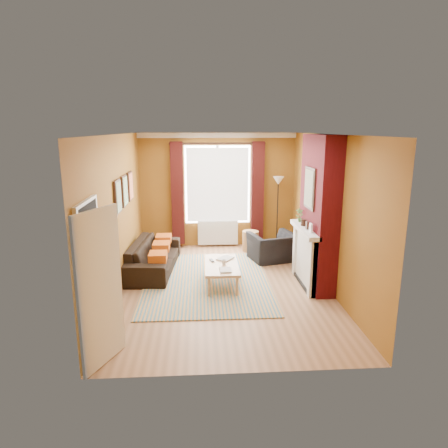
{
  "coord_description": "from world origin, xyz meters",
  "views": [
    {
      "loc": [
        -0.47,
        -7.02,
        2.9
      ],
      "look_at": [
        0.0,
        0.25,
        1.15
      ],
      "focal_mm": 32.0,
      "sensor_mm": 36.0,
      "label": 1
    }
  ],
  "objects_px": {
    "coffee_table": "(222,266)",
    "armchair": "(273,247)",
    "floor_lamp": "(278,192)",
    "wicker_stool": "(250,241)",
    "sofa": "(154,256)"
  },
  "relations": [
    {
      "from": "coffee_table",
      "to": "armchair",
      "type": "bearing_deg",
      "value": 48.54
    },
    {
      "from": "armchair",
      "to": "coffee_table",
      "type": "xyz_separation_m",
      "value": [
        -1.22,
        -1.35,
        0.06
      ]
    },
    {
      "from": "sofa",
      "to": "coffee_table",
      "type": "bearing_deg",
      "value": -118.13
    },
    {
      "from": "armchair",
      "to": "floor_lamp",
      "type": "height_order",
      "value": "floor_lamp"
    },
    {
      "from": "armchair",
      "to": "floor_lamp",
      "type": "relative_size",
      "value": 0.54
    },
    {
      "from": "sofa",
      "to": "wicker_stool",
      "type": "distance_m",
      "value": 2.51
    },
    {
      "from": "armchair",
      "to": "sofa",
      "type": "bearing_deg",
      "value": -5.03
    },
    {
      "from": "coffee_table",
      "to": "wicker_stool",
      "type": "relative_size",
      "value": 2.5
    },
    {
      "from": "wicker_stool",
      "to": "floor_lamp",
      "type": "distance_m",
      "value": 1.35
    },
    {
      "from": "armchair",
      "to": "wicker_stool",
      "type": "bearing_deg",
      "value": -77.61
    },
    {
      "from": "wicker_stool",
      "to": "sofa",
      "type": "bearing_deg",
      "value": -150.73
    },
    {
      "from": "floor_lamp",
      "to": "wicker_stool",
      "type": "bearing_deg",
      "value": -163.87
    },
    {
      "from": "sofa",
      "to": "coffee_table",
      "type": "height_order",
      "value": "sofa"
    },
    {
      "from": "wicker_stool",
      "to": "armchair",
      "type": "bearing_deg",
      "value": -62.33
    },
    {
      "from": "armchair",
      "to": "wicker_stool",
      "type": "xyz_separation_m",
      "value": [
        -0.4,
        0.76,
        -0.07
      ]
    }
  ]
}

